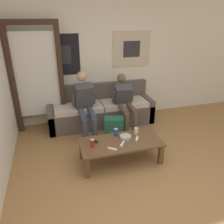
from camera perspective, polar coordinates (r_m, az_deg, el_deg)
ground_plane at (r=3.12m, az=10.60°, el=-21.49°), size 18.00×18.00×0.00m
wall_back at (r=4.84m, az=-2.64°, el=12.83°), size 10.00×0.07×2.55m
door_frame at (r=4.52m, az=-19.14°, el=9.75°), size 1.00×0.10×2.15m
couch at (r=4.78m, az=-2.91°, el=0.32°), size 2.25×0.69×0.84m
coffee_table at (r=3.53m, az=2.29°, el=-8.47°), size 1.30×0.60×0.37m
person_seated_adult at (r=4.25m, az=-7.03°, el=2.45°), size 0.47×0.96×1.22m
person_seated_teen at (r=4.47m, az=3.40°, el=2.95°), size 0.47×0.90×1.11m
backpack at (r=4.16m, az=0.47°, el=-4.59°), size 0.40×0.32×0.45m
ceramic_bowl at (r=3.57m, az=3.52°, el=-6.49°), size 0.19×0.19×0.06m
pillar_candle at (r=3.72m, az=6.32°, el=-4.88°), size 0.07×0.07×0.12m
drink_can_blue at (r=3.63m, az=1.06°, el=-5.27°), size 0.07×0.07×0.12m
drink_can_red at (r=3.35m, az=-5.15°, el=-8.12°), size 0.07×0.07×0.12m
game_controller_near_left at (r=3.57m, az=6.56°, el=-6.91°), size 0.10×0.14×0.03m
game_controller_near_right at (r=3.30m, az=0.04°, el=-9.61°), size 0.14×0.11×0.03m
game_controller_far_center at (r=3.41m, az=2.70°, el=-8.36°), size 0.11×0.14×0.03m
cell_phone at (r=3.50m, az=-4.72°, el=-7.62°), size 0.14×0.14×0.01m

